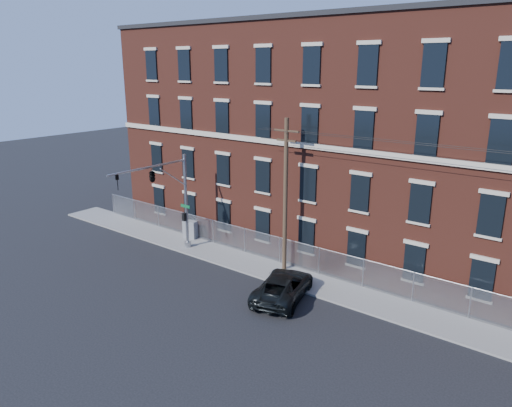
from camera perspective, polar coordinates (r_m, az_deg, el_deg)
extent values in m
plane|color=black|center=(29.80, -6.13, -10.35)|extent=(140.00, 140.00, 0.00)
cube|color=gray|center=(28.21, 20.00, -12.79)|extent=(65.00, 3.00, 0.12)
cube|color=maroon|center=(34.10, 26.11, 5.64)|extent=(55.00, 14.00, 16.00)
cube|color=black|center=(33.82, 27.90, 19.31)|extent=(55.30, 14.30, 0.30)
cube|color=#BCB19C|center=(27.25, 22.94, 4.40)|extent=(55.00, 0.18, 0.35)
cube|color=black|center=(41.60, -11.39, 0.40)|extent=(1.20, 0.10, 2.20)
cube|color=black|center=(40.79, -11.67, 5.28)|extent=(1.20, 0.10, 2.20)
cube|color=black|center=(40.28, -11.98, 10.59)|extent=(1.20, 0.10, 2.20)
cube|color=black|center=(40.11, -12.28, 15.71)|extent=(1.20, 0.10, 2.20)
cube|color=black|center=(38.98, -7.84, -0.49)|extent=(1.20, 0.10, 2.20)
cube|color=black|center=(38.12, -8.05, 4.71)|extent=(1.20, 0.10, 2.20)
cube|color=black|center=(37.57, -8.28, 10.40)|extent=(1.20, 0.10, 2.20)
cube|color=black|center=(37.39, -8.51, 15.89)|extent=(1.20, 0.10, 2.20)
cube|color=black|center=(36.55, -3.81, -1.50)|extent=(1.20, 0.10, 2.20)
cube|color=black|center=(35.63, -3.91, 4.03)|extent=(1.20, 0.10, 2.20)
cube|color=black|center=(35.03, -4.03, 10.12)|extent=(1.20, 0.10, 2.20)
cube|color=black|center=(34.84, -4.15, 16.01)|extent=(1.20, 0.10, 2.20)
cube|color=black|center=(34.33, 0.78, -2.64)|extent=(1.20, 0.10, 2.20)
cube|color=black|center=(33.35, 0.81, 3.23)|extent=(1.20, 0.10, 2.20)
cube|color=black|center=(32.71, 0.83, 9.73)|extent=(1.20, 0.10, 2.20)
cube|color=black|center=(32.51, 0.86, 16.05)|extent=(1.20, 0.10, 2.20)
cube|color=black|center=(32.38, 5.98, -3.90)|extent=(1.20, 0.10, 2.20)
cube|color=black|center=(31.34, 6.17, 2.29)|extent=(1.20, 0.10, 2.20)
cube|color=black|center=(30.66, 6.38, 9.21)|extent=(1.20, 0.10, 2.20)
cube|color=black|center=(30.44, 6.60, 15.95)|extent=(1.20, 0.10, 2.20)
cube|color=black|center=(30.75, 11.80, -5.28)|extent=(1.20, 0.10, 2.20)
cube|color=black|center=(29.64, 12.19, 1.22)|extent=(1.20, 0.10, 2.20)
cube|color=black|center=(28.93, 12.64, 8.51)|extent=(1.20, 0.10, 2.20)
cube|color=black|center=(28.70, 13.09, 15.65)|extent=(1.20, 0.10, 2.20)
cube|color=black|center=(29.48, 18.22, -6.73)|extent=(1.20, 0.10, 2.20)
cube|color=black|center=(28.33, 18.85, 0.01)|extent=(1.20, 0.10, 2.20)
cube|color=black|center=(27.58, 19.57, 7.62)|extent=(1.20, 0.10, 2.20)
cube|color=black|center=(27.33, 20.29, 15.09)|extent=(1.20, 0.10, 2.20)
cube|color=black|center=(28.62, 25.16, -8.19)|extent=(1.20, 0.10, 2.20)
cube|color=black|center=(27.44, 26.05, -1.29)|extent=(1.20, 0.10, 2.20)
cube|color=black|center=(26.66, 27.05, 6.53)|extent=(1.20, 0.10, 2.20)
cube|color=black|center=(26.41, 28.07, 14.23)|extent=(1.20, 0.10, 2.20)
cube|color=#A5A8AD|center=(28.90, 21.02, -10.04)|extent=(59.00, 0.02, 1.80)
cylinder|color=#9EA0A5|center=(28.53, 21.20, -8.41)|extent=(59.00, 0.04, 0.04)
cylinder|color=#9EA0A5|center=(45.87, -16.57, -0.02)|extent=(0.06, 0.06, 1.85)
cylinder|color=#9EA0A5|center=(43.46, -14.16, -0.72)|extent=(0.06, 0.06, 1.85)
cylinder|color=#9EA0A5|center=(41.14, -11.47, -1.49)|extent=(0.06, 0.06, 1.85)
cylinder|color=#9EA0A5|center=(38.93, -8.47, -2.36)|extent=(0.06, 0.06, 1.85)
cylinder|color=#9EA0A5|center=(36.85, -5.11, -3.31)|extent=(0.06, 0.06, 1.85)
cylinder|color=#9EA0A5|center=(34.92, -1.36, -4.37)|extent=(0.06, 0.06, 1.85)
cylinder|color=#9EA0A5|center=(33.17, 2.83, -5.52)|extent=(0.06, 0.06, 1.85)
cylinder|color=#9EA0A5|center=(31.63, 7.46, -6.75)|extent=(0.06, 0.06, 1.85)
cylinder|color=#9EA0A5|center=(30.33, 12.56, -8.05)|extent=(0.06, 0.06, 1.85)
cylinder|color=#9EA0A5|center=(29.30, 18.10, -9.38)|extent=(0.06, 0.06, 1.85)
cylinder|color=#9EA0A5|center=(28.58, 24.02, -10.69)|extent=(0.06, 0.06, 1.85)
cylinder|color=#9EA0A5|center=(35.47, -8.28, 0.21)|extent=(0.22, 0.22, 7.00)
cylinder|color=#9EA0A5|center=(36.50, -8.07, -4.78)|extent=(0.50, 0.50, 0.40)
cylinder|color=#9EA0A5|center=(32.64, -12.60, 4.21)|extent=(0.14, 6.50, 0.14)
cylinder|color=#9EA0A5|center=(34.16, -9.87, 3.16)|extent=(0.08, 2.18, 1.56)
cube|color=#0C592D|center=(35.41, -8.38, -0.32)|extent=(0.90, 0.03, 0.22)
cube|color=black|center=(35.62, -8.50, -1.58)|extent=(0.25, 0.25, 0.60)
imported|color=black|center=(31.24, -16.12, 2.40)|extent=(0.16, 0.20, 1.00)
imported|color=black|center=(32.91, -12.21, 3.35)|extent=(0.53, 2.48, 1.00)
cylinder|color=#4C3926|center=(30.86, 3.50, 0.84)|extent=(0.28, 0.28, 10.00)
cube|color=#4C3926|center=(30.03, 3.64, 8.59)|extent=(1.80, 0.12, 0.12)
cube|color=#4C3926|center=(30.11, 3.62, 7.46)|extent=(1.40, 0.12, 0.12)
imported|color=black|center=(28.63, 3.23, -9.76)|extent=(3.87, 5.91, 1.51)
cube|color=slate|center=(38.16, -7.80, -3.04)|extent=(1.18, 0.72, 1.39)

